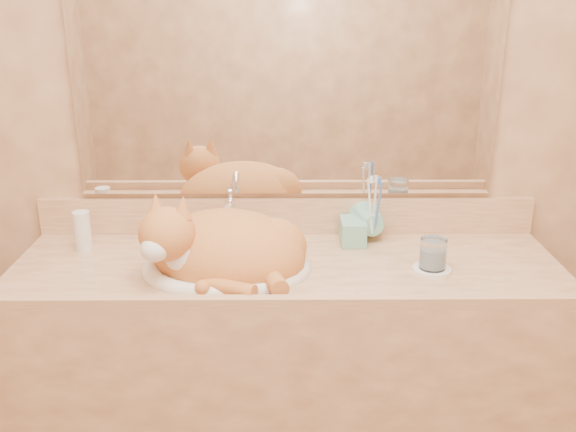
{
  "coord_description": "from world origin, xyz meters",
  "views": [
    {
      "loc": [
        -0.01,
        -0.98,
        1.61
      ],
      "look_at": [
        0.0,
        0.7,
        1.01
      ],
      "focal_mm": 40.0,
      "sensor_mm": 36.0,
      "label": 1
    }
  ],
  "objects_px": {
    "cat": "(220,246)",
    "water_glass": "(433,254)",
    "vanity_counter": "(287,390)",
    "toothbrush_cup": "(373,228)",
    "soap_dispenser": "(355,223)",
    "sink_basin": "(226,245)"
  },
  "relations": [
    {
      "from": "cat",
      "to": "water_glass",
      "type": "relative_size",
      "value": 5.11
    },
    {
      "from": "vanity_counter",
      "to": "toothbrush_cup",
      "type": "height_order",
      "value": "toothbrush_cup"
    },
    {
      "from": "soap_dispenser",
      "to": "water_glass",
      "type": "bearing_deg",
      "value": -39.39
    },
    {
      "from": "vanity_counter",
      "to": "cat",
      "type": "distance_m",
      "value": 0.54
    },
    {
      "from": "soap_dispenser",
      "to": "toothbrush_cup",
      "type": "xyz_separation_m",
      "value": [
        0.06,
        0.04,
        -0.03
      ]
    },
    {
      "from": "toothbrush_cup",
      "to": "cat",
      "type": "bearing_deg",
      "value": -156.29
    },
    {
      "from": "cat",
      "to": "vanity_counter",
      "type": "bearing_deg",
      "value": 26.14
    },
    {
      "from": "vanity_counter",
      "to": "cat",
      "type": "xyz_separation_m",
      "value": [
        -0.19,
        -0.04,
        0.5
      ]
    },
    {
      "from": "sink_basin",
      "to": "soap_dispenser",
      "type": "distance_m",
      "value": 0.41
    },
    {
      "from": "soap_dispenser",
      "to": "toothbrush_cup",
      "type": "bearing_deg",
      "value": 34.34
    },
    {
      "from": "sink_basin",
      "to": "toothbrush_cup",
      "type": "bearing_deg",
      "value": 21.3
    },
    {
      "from": "soap_dispenser",
      "to": "toothbrush_cup",
      "type": "distance_m",
      "value": 0.08
    },
    {
      "from": "vanity_counter",
      "to": "soap_dispenser",
      "type": "xyz_separation_m",
      "value": [
        0.21,
        0.12,
        0.51
      ]
    },
    {
      "from": "sink_basin",
      "to": "cat",
      "type": "height_order",
      "value": "cat"
    },
    {
      "from": "toothbrush_cup",
      "to": "sink_basin",
      "type": "bearing_deg",
      "value": -157.37
    },
    {
      "from": "cat",
      "to": "water_glass",
      "type": "height_order",
      "value": "cat"
    },
    {
      "from": "toothbrush_cup",
      "to": "water_glass",
      "type": "height_order",
      "value": "toothbrush_cup"
    },
    {
      "from": "vanity_counter",
      "to": "sink_basin",
      "type": "height_order",
      "value": "sink_basin"
    },
    {
      "from": "sink_basin",
      "to": "toothbrush_cup",
      "type": "relative_size",
      "value": 3.98
    },
    {
      "from": "sink_basin",
      "to": "cat",
      "type": "bearing_deg",
      "value": -132.96
    },
    {
      "from": "vanity_counter",
      "to": "water_glass",
      "type": "bearing_deg",
      "value": -5.64
    },
    {
      "from": "sink_basin",
      "to": "soap_dispenser",
      "type": "xyz_separation_m",
      "value": [
        0.38,
        0.14,
        0.01
      ]
    }
  ]
}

